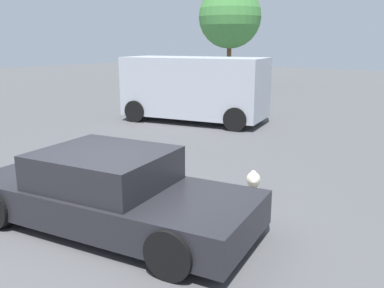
% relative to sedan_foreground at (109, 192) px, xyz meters
% --- Properties ---
extents(ground_plane, '(80.00, 80.00, 0.00)m').
position_rel_sedan_foreground_xyz_m(ground_plane, '(0.16, -0.17, -0.55)').
color(ground_plane, '#515154').
extents(sedan_foreground, '(4.68, 2.53, 1.18)m').
position_rel_sedan_foreground_xyz_m(sedan_foreground, '(0.00, 0.00, 0.00)').
color(sedan_foreground, '#232328').
rests_on(sedan_foreground, ground_plane).
extents(dog, '(0.44, 0.60, 0.45)m').
position_rel_sedan_foreground_xyz_m(dog, '(1.08, 2.49, -0.26)').
color(dog, beige).
rests_on(dog, ground_plane).
extents(van_white, '(5.21, 3.02, 2.24)m').
position_rel_sedan_foreground_xyz_m(van_white, '(-4.15, 7.59, 0.66)').
color(van_white, '#B2B7C1').
rests_on(van_white, ground_plane).
extents(tree_far_right, '(4.05, 4.05, 6.37)m').
position_rel_sedan_foreground_xyz_m(tree_far_right, '(-10.49, 19.71, 3.79)').
color(tree_far_right, brown).
rests_on(tree_far_right, ground_plane).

